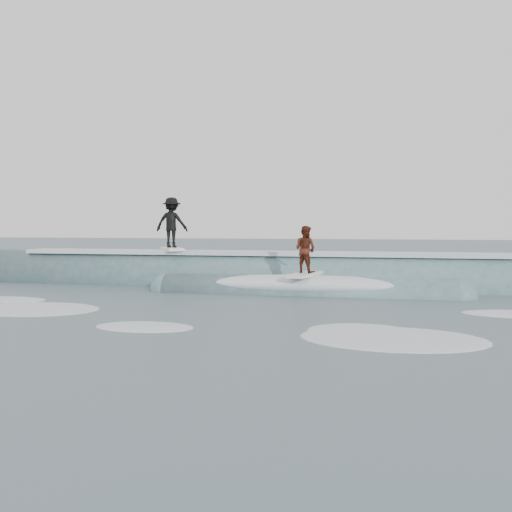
# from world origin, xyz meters

# --- Properties ---
(ground) EXTENTS (160.00, 160.00, 0.00)m
(ground) POSITION_xyz_m (0.00, 0.00, 0.00)
(ground) COLOR #3E535B
(ground) RESTS_ON ground
(breaking_wave) EXTENTS (23.87, 3.93, 2.30)m
(breaking_wave) POSITION_xyz_m (0.25, 5.72, 0.04)
(breaking_wave) COLOR #3D6067
(breaking_wave) RESTS_ON ground
(surfer_black) EXTENTS (1.52, 1.99, 1.92)m
(surfer_black) POSITION_xyz_m (-3.39, 6.03, 2.17)
(surfer_black) COLOR white
(surfer_black) RESTS_ON ground
(surfer_red) EXTENTS (0.92, 2.07, 1.54)m
(surfer_red) POSITION_xyz_m (1.83, 3.83, 1.26)
(surfer_red) COLOR silver
(surfer_red) RESTS_ON ground
(whitewater) EXTENTS (16.34, 5.94, 0.10)m
(whitewater) POSITION_xyz_m (1.65, -1.28, 0.00)
(whitewater) COLOR silver
(whitewater) RESTS_ON ground
(far_swells) EXTENTS (36.86, 8.65, 0.80)m
(far_swells) POSITION_xyz_m (-1.84, 17.65, 0.00)
(far_swells) COLOR #3D6067
(far_swells) RESTS_ON ground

